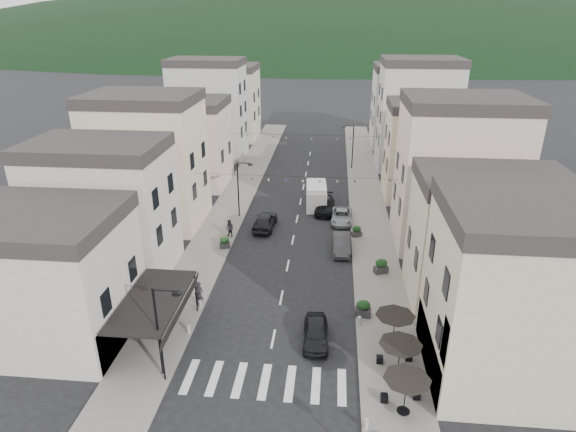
{
  "coord_description": "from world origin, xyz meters",
  "views": [
    {
      "loc": [
        3.48,
        -19.82,
        19.99
      ],
      "look_at": [
        -0.23,
        18.55,
        3.5
      ],
      "focal_mm": 30.0,
      "sensor_mm": 36.0,
      "label": 1
    }
  ],
  "objects_px": {
    "parked_car_a": "(316,333)",
    "pedestrian_b": "(230,229)",
    "parked_car_b": "(342,244)",
    "parked_car_d": "(325,205)",
    "parked_car_e": "(265,221)",
    "parked_car_c": "(342,216)",
    "delivery_van": "(316,195)",
    "pedestrian_a": "(199,294)"
  },
  "relations": [
    {
      "from": "delivery_van",
      "to": "pedestrian_b",
      "type": "bearing_deg",
      "value": -133.86
    },
    {
      "from": "parked_car_a",
      "to": "parked_car_d",
      "type": "distance_m",
      "value": 22.32
    },
    {
      "from": "parked_car_d",
      "to": "parked_car_b",
      "type": "bearing_deg",
      "value": -77.98
    },
    {
      "from": "parked_car_d",
      "to": "parked_car_e",
      "type": "relative_size",
      "value": 1.04
    },
    {
      "from": "pedestrian_a",
      "to": "parked_car_a",
      "type": "bearing_deg",
      "value": -6.43
    },
    {
      "from": "pedestrian_b",
      "to": "parked_car_c",
      "type": "bearing_deg",
      "value": 51.48
    },
    {
      "from": "parked_car_b",
      "to": "delivery_van",
      "type": "distance_m",
      "value": 11.2
    },
    {
      "from": "parked_car_a",
      "to": "parked_car_e",
      "type": "bearing_deg",
      "value": 106.18
    },
    {
      "from": "parked_car_e",
      "to": "pedestrian_b",
      "type": "relative_size",
      "value": 2.73
    },
    {
      "from": "parked_car_c",
      "to": "pedestrian_a",
      "type": "height_order",
      "value": "pedestrian_a"
    },
    {
      "from": "parked_car_a",
      "to": "pedestrian_b",
      "type": "relative_size",
      "value": 2.32
    },
    {
      "from": "parked_car_a",
      "to": "delivery_van",
      "type": "bearing_deg",
      "value": 90.1
    },
    {
      "from": "parked_car_e",
      "to": "pedestrian_b",
      "type": "xyz_separation_m",
      "value": [
        -2.98,
        -2.56,
        0.18
      ]
    },
    {
      "from": "parked_car_a",
      "to": "parked_car_c",
      "type": "relative_size",
      "value": 0.89
    },
    {
      "from": "parked_car_c",
      "to": "parked_car_e",
      "type": "relative_size",
      "value": 0.95
    },
    {
      "from": "parked_car_b",
      "to": "parked_car_e",
      "type": "bearing_deg",
      "value": 149.92
    },
    {
      "from": "parked_car_c",
      "to": "parked_car_d",
      "type": "relative_size",
      "value": 0.91
    },
    {
      "from": "parked_car_c",
      "to": "parked_car_d",
      "type": "distance_m",
      "value": 3.21
    },
    {
      "from": "parked_car_d",
      "to": "pedestrian_b",
      "type": "height_order",
      "value": "pedestrian_b"
    },
    {
      "from": "parked_car_d",
      "to": "pedestrian_b",
      "type": "bearing_deg",
      "value": -138.47
    },
    {
      "from": "parked_car_b",
      "to": "pedestrian_a",
      "type": "relative_size",
      "value": 2.24
    },
    {
      "from": "parked_car_d",
      "to": "pedestrian_a",
      "type": "xyz_separation_m",
      "value": [
        -8.6,
        -19.14,
        0.37
      ]
    },
    {
      "from": "pedestrian_b",
      "to": "parked_car_e",
      "type": "bearing_deg",
      "value": 67.65
    },
    {
      "from": "parked_car_b",
      "to": "parked_car_c",
      "type": "distance_m",
      "value": 6.51
    },
    {
      "from": "parked_car_d",
      "to": "pedestrian_a",
      "type": "distance_m",
      "value": 20.98
    },
    {
      "from": "parked_car_b",
      "to": "pedestrian_a",
      "type": "distance_m",
      "value": 14.39
    },
    {
      "from": "delivery_van",
      "to": "pedestrian_b",
      "type": "height_order",
      "value": "delivery_van"
    },
    {
      "from": "delivery_van",
      "to": "parked_car_e",
      "type": "bearing_deg",
      "value": -129.56
    },
    {
      "from": "parked_car_a",
      "to": "parked_car_d",
      "type": "relative_size",
      "value": 0.81
    },
    {
      "from": "delivery_van",
      "to": "pedestrian_b",
      "type": "relative_size",
      "value": 3.19
    },
    {
      "from": "parked_car_a",
      "to": "parked_car_b",
      "type": "height_order",
      "value": "parked_car_b"
    },
    {
      "from": "parked_car_c",
      "to": "parked_car_d",
      "type": "xyz_separation_m",
      "value": [
        -1.8,
        2.66,
        0.09
      ]
    },
    {
      "from": "parked_car_d",
      "to": "parked_car_c",
      "type": "bearing_deg",
      "value": -54.76
    },
    {
      "from": "parked_car_b",
      "to": "parked_car_d",
      "type": "height_order",
      "value": "parked_car_d"
    },
    {
      "from": "parked_car_b",
      "to": "parked_car_d",
      "type": "bearing_deg",
      "value": 100.1
    },
    {
      "from": "parked_car_b",
      "to": "parked_car_c",
      "type": "relative_size",
      "value": 0.96
    },
    {
      "from": "parked_car_a",
      "to": "pedestrian_a",
      "type": "height_order",
      "value": "pedestrian_a"
    },
    {
      "from": "parked_car_a",
      "to": "delivery_van",
      "type": "distance_m",
      "value": 24.03
    },
    {
      "from": "parked_car_e",
      "to": "pedestrian_b",
      "type": "distance_m",
      "value": 3.94
    },
    {
      "from": "parked_car_c",
      "to": "pedestrian_b",
      "type": "distance_m",
      "value": 11.64
    },
    {
      "from": "parked_car_a",
      "to": "parked_car_c",
      "type": "height_order",
      "value": "parked_car_a"
    },
    {
      "from": "parked_car_a",
      "to": "parked_car_c",
      "type": "distance_m",
      "value": 19.74
    }
  ]
}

